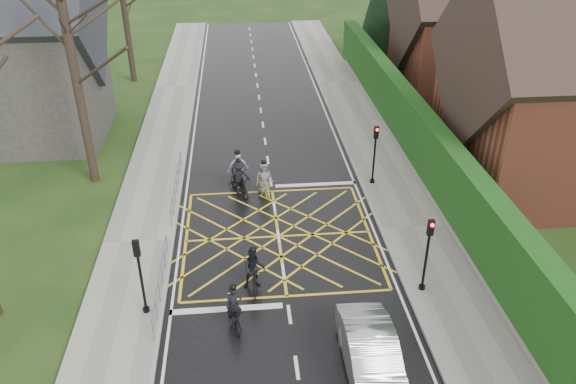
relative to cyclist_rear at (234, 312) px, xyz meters
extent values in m
plane|color=black|center=(1.95, 5.29, -0.55)|extent=(120.00, 120.00, 0.00)
cube|color=black|center=(1.95, 5.29, -0.55)|extent=(9.00, 80.00, 0.01)
cube|color=gray|center=(7.95, 5.29, -0.48)|extent=(3.00, 80.00, 0.15)
cube|color=gray|center=(-4.05, 5.29, -0.48)|extent=(3.00, 80.00, 0.15)
cube|color=slate|center=(9.70, 11.29, -0.20)|extent=(0.50, 38.00, 0.70)
cube|color=#11370F|center=(9.70, 11.29, 1.55)|extent=(0.90, 38.00, 2.80)
cube|color=brown|center=(16.70, 9.29, 2.70)|extent=(11.00, 9.00, 6.50)
cube|color=brown|center=(16.70, 23.29, 2.45)|extent=(9.00, 8.00, 6.00)
cube|color=#30221C|center=(16.70, 23.29, 5.35)|extent=(9.80, 8.80, 8.80)
cylinder|color=black|center=(12.70, 31.29, 0.05)|extent=(0.50, 0.50, 1.20)
cube|color=#2D2B28|center=(-11.55, 17.29, 2.95)|extent=(8.00, 7.00, 7.00)
cube|color=#26282D|center=(-11.55, 17.29, 6.35)|extent=(8.80, 7.80, 7.80)
cylinder|color=black|center=(-7.05, 11.29, 4.95)|extent=(0.44, 0.44, 11.00)
cylinder|color=black|center=(-8.05, 19.29, 5.45)|extent=(0.44, 0.44, 12.00)
cylinder|color=black|center=(-7.35, 27.29, 4.45)|extent=(0.44, 0.44, 10.00)
cylinder|color=slate|center=(-2.70, 1.79, 0.45)|extent=(0.05, 5.00, 0.05)
cylinder|color=slate|center=(-2.70, 1.79, 0.00)|extent=(0.04, 5.00, 0.04)
cylinder|color=slate|center=(-2.70, -0.71, -0.05)|extent=(0.04, 0.04, 1.00)
cylinder|color=slate|center=(-2.70, 4.29, -0.05)|extent=(0.04, 0.04, 1.00)
cylinder|color=slate|center=(-2.70, 9.29, 0.45)|extent=(0.05, 6.00, 0.05)
cylinder|color=slate|center=(-2.70, 9.29, 0.00)|extent=(0.04, 6.00, 0.04)
cylinder|color=slate|center=(-2.70, 6.29, -0.05)|extent=(0.04, 0.04, 1.00)
cylinder|color=slate|center=(-2.70, 12.29, -0.05)|extent=(0.04, 0.04, 1.00)
cylinder|color=black|center=(7.05, 9.49, 0.95)|extent=(0.10, 0.10, 3.00)
cylinder|color=black|center=(7.05, 9.49, -0.40)|extent=(0.24, 0.24, 0.30)
cube|color=black|center=(7.05, 9.49, 2.35)|extent=(0.22, 0.16, 0.62)
sphere|color=#FF0C0C|center=(7.05, 9.37, 2.53)|extent=(0.14, 0.14, 0.14)
cylinder|color=black|center=(7.05, 1.09, 0.95)|extent=(0.10, 0.10, 3.00)
cylinder|color=black|center=(7.05, 1.09, -0.40)|extent=(0.24, 0.24, 0.30)
cube|color=black|center=(7.05, 1.09, 2.35)|extent=(0.22, 0.16, 0.62)
sphere|color=#FF0C0C|center=(7.05, 0.97, 2.53)|extent=(0.14, 0.14, 0.14)
cylinder|color=black|center=(-3.15, 0.79, 0.95)|extent=(0.10, 0.10, 3.00)
cylinder|color=black|center=(-3.15, 0.79, -0.40)|extent=(0.24, 0.24, 0.30)
cube|color=black|center=(-3.15, 0.79, 2.35)|extent=(0.22, 0.16, 0.62)
sphere|color=#FF0C0C|center=(-3.15, 0.91, 2.53)|extent=(0.14, 0.14, 0.14)
imported|color=black|center=(0.00, -0.03, -0.09)|extent=(0.95, 1.83, 0.92)
imported|color=black|center=(0.00, 0.07, 0.23)|extent=(0.63, 0.48, 1.56)
sphere|color=black|center=(0.00, 0.07, 1.03)|extent=(0.24, 0.24, 0.24)
imported|color=black|center=(0.77, 1.88, 0.01)|extent=(0.53, 1.86, 1.12)
imported|color=black|center=(0.77, 1.98, 0.30)|extent=(0.83, 0.65, 1.71)
sphere|color=black|center=(0.77, 1.98, 1.18)|extent=(0.27, 0.27, 0.27)
imported|color=black|center=(0.34, 9.21, -0.03)|extent=(1.44, 2.08, 1.03)
imported|color=black|center=(0.34, 9.31, 0.33)|extent=(1.30, 1.06, 1.76)
sphere|color=black|center=(0.34, 9.31, 1.23)|extent=(0.28, 0.28, 0.28)
imported|color=black|center=(0.31, 9.86, 0.06)|extent=(1.21, 2.13, 1.23)
imported|color=silver|center=(0.31, 9.96, 0.39)|extent=(1.19, 0.79, 1.88)
sphere|color=black|center=(0.31, 9.96, 1.35)|extent=(0.30, 0.30, 0.30)
imported|color=#B99516|center=(1.55, 9.05, -0.06)|extent=(1.05, 1.98, 0.99)
imported|color=#5C5E64|center=(1.55, 9.15, 0.29)|extent=(0.92, 0.70, 1.68)
sphere|color=black|center=(1.55, 9.15, 1.15)|extent=(0.26, 0.26, 0.26)
imported|color=#B7B8BE|center=(4.24, -2.70, 0.19)|extent=(1.58, 4.50, 1.48)
camera|label=1|loc=(0.48, -14.96, 13.27)|focal=35.00mm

